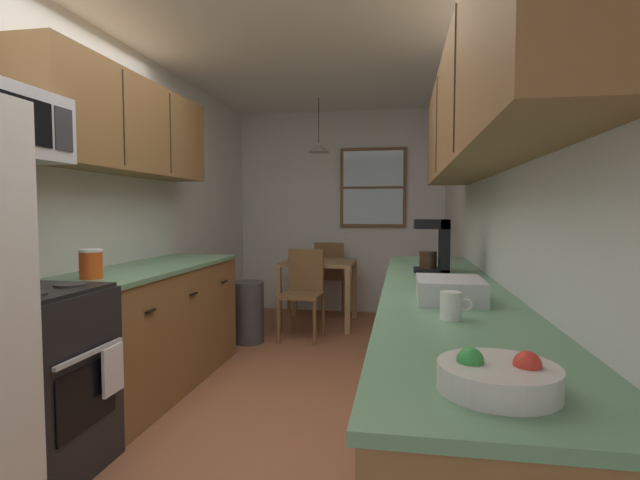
% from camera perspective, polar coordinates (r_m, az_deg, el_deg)
% --- Properties ---
extents(ground_plane, '(12.00, 12.00, 0.00)m').
position_cam_1_polar(ground_plane, '(3.79, -2.86, -16.50)').
color(ground_plane, '#995B3D').
extents(wall_left, '(0.10, 9.00, 2.55)m').
position_cam_1_polar(wall_left, '(4.07, -21.83, 2.98)').
color(wall_left, silver).
rests_on(wall_left, ground).
extents(wall_right, '(0.10, 9.00, 2.55)m').
position_cam_1_polar(wall_right, '(3.52, 19.10, 2.99)').
color(wall_right, silver).
rests_on(wall_right, ground).
extents(wall_back, '(4.40, 0.10, 2.55)m').
position_cam_1_polar(wall_back, '(6.17, 2.48, 3.32)').
color(wall_back, silver).
rests_on(wall_back, ground).
extents(ceiling_slab, '(4.40, 9.00, 0.08)m').
position_cam_1_polar(ceiling_slab, '(3.79, -2.99, 23.51)').
color(ceiling_slab, white).
extents(stove_range, '(0.66, 0.61, 1.10)m').
position_cam_1_polar(stove_range, '(2.79, -31.47, -14.18)').
color(stove_range, black).
rests_on(stove_range, ground).
extents(counter_left, '(0.64, 1.81, 0.90)m').
position_cam_1_polar(counter_left, '(3.76, -19.12, -9.67)').
color(counter_left, brown).
rests_on(counter_left, ground).
extents(upper_cabinets_left, '(0.33, 1.89, 0.66)m').
position_cam_1_polar(upper_cabinets_left, '(3.73, -21.88, 12.38)').
color(upper_cabinets_left, brown).
extents(counter_right, '(0.64, 3.40, 0.90)m').
position_cam_1_polar(counter_right, '(2.68, 14.45, -14.98)').
color(counter_right, brown).
rests_on(counter_right, ground).
extents(upper_cabinets_right, '(0.33, 3.08, 0.62)m').
position_cam_1_polar(upper_cabinets_right, '(2.56, 18.26, 14.98)').
color(upper_cabinets_right, brown).
extents(dining_table, '(0.80, 0.81, 0.72)m').
position_cam_1_polar(dining_table, '(5.45, -0.15, -3.80)').
color(dining_table, '#A87F51').
rests_on(dining_table, ground).
extents(dining_chair_near, '(0.42, 0.42, 0.90)m').
position_cam_1_polar(dining_chair_near, '(4.88, -2.02, -5.86)').
color(dining_chair_near, brown).
rests_on(dining_chair_near, ground).
extents(dining_chair_far, '(0.42, 0.42, 0.90)m').
position_cam_1_polar(dining_chair_far, '(6.06, 1.26, -4.02)').
color(dining_chair_far, brown).
rests_on(dining_chair_far, ground).
extents(pendant_light, '(0.24, 0.24, 0.60)m').
position_cam_1_polar(pendant_light, '(5.46, -0.15, 10.95)').
color(pendant_light, black).
extents(back_window, '(0.82, 0.05, 0.99)m').
position_cam_1_polar(back_window, '(6.07, 6.32, 6.21)').
color(back_window, brown).
extents(trash_bin, '(0.30, 0.30, 0.60)m').
position_cam_1_polar(trash_bin, '(4.81, -8.51, -8.47)').
color(trash_bin, '#3F3F42').
rests_on(trash_bin, ground).
extents(storage_canister, '(0.13, 0.13, 0.17)m').
position_cam_1_polar(storage_canister, '(3.08, -25.60, -2.58)').
color(storage_canister, '#D84C19').
rests_on(storage_canister, counter_left).
extents(dish_towel, '(0.02, 0.16, 0.24)m').
position_cam_1_polar(dish_towel, '(2.69, -23.42, -13.98)').
color(dish_towel, white).
extents(coffee_maker, '(0.22, 0.18, 0.34)m').
position_cam_1_polar(coffee_maker, '(3.16, 13.69, -0.54)').
color(coffee_maker, black).
rests_on(coffee_maker, counter_right).
extents(mug_by_coffeemaker, '(0.11, 0.08, 0.10)m').
position_cam_1_polar(mug_by_coffeemaker, '(1.81, 15.36, -7.54)').
color(mug_by_coffeemaker, white).
rests_on(mug_by_coffeemaker, counter_right).
extents(fruit_bowl, '(0.26, 0.26, 0.09)m').
position_cam_1_polar(fruit_bowl, '(1.15, 20.43, -14.86)').
color(fruit_bowl, silver).
rests_on(fruit_bowl, counter_right).
extents(dish_rack, '(0.28, 0.34, 0.10)m').
position_cam_1_polar(dish_rack, '(2.18, 15.17, -5.73)').
color(dish_rack, silver).
rests_on(dish_rack, counter_right).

